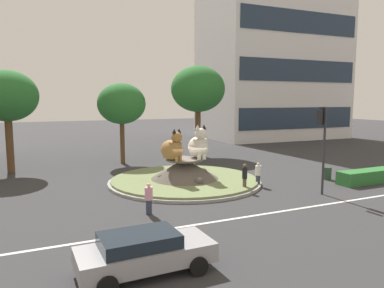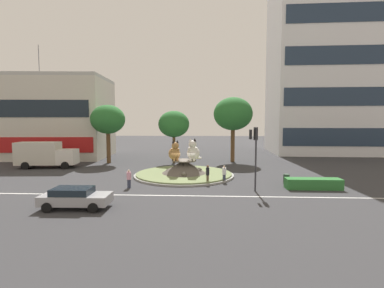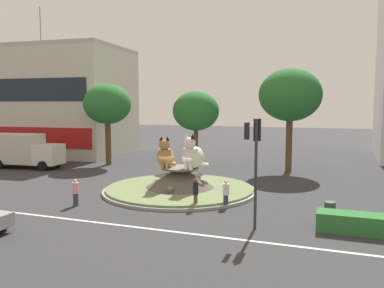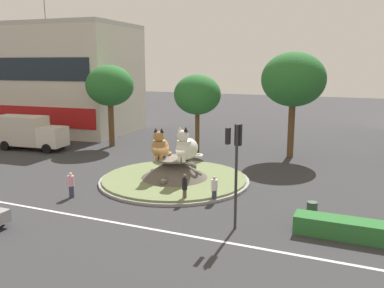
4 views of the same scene
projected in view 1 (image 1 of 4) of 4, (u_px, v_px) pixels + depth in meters
The scene contains 16 objects.
ground_plane at pixel (185, 183), 24.87m from camera, with size 160.00×160.00×0.00m, color #333335.
lane_centreline at pixel (249, 216), 17.64m from camera, with size 112.00×0.20×0.01m, color silver.
roundabout_island at pixel (185, 175), 24.82m from camera, with size 10.46×10.46×1.68m.
cat_statue_tabby at pixel (173, 149), 23.95m from camera, with size 1.70×2.29×2.15m.
cat_statue_white at pixel (199, 146), 24.82m from camera, with size 1.64×2.35×2.35m.
traffic_light_mast at pixel (323, 131), 21.37m from camera, with size 0.71×0.53×5.27m.
office_tower at pixel (273, 30), 53.83m from camera, with size 20.33×13.65×32.07m.
clipped_hedge_strip at pixel (367, 176), 24.75m from camera, with size 4.63×1.20×0.90m, color #2D7033.
broadleaf_tree_behind_island at pixel (7, 97), 27.51m from camera, with size 4.63×4.63×7.97m.
second_tree_near_tower at pixel (198, 89), 36.35m from camera, with size 5.47×5.47×9.12m.
third_tree_left at pixel (122, 104), 31.75m from camera, with size 4.24×4.24×7.16m.
pedestrian_pink_shirt at pixel (149, 198), 17.91m from camera, with size 0.40×0.40×1.59m.
pedestrian_white_shirt at pixel (258, 174), 23.77m from camera, with size 0.38×0.38×1.59m.
pedestrian_black_shirt at pixel (245, 177), 22.38m from camera, with size 0.31×0.31×1.75m.
sedan_on_far_lane at pixel (144, 251), 11.79m from camera, with size 4.50×2.14×1.38m.
litter_bin at pixel (327, 173), 25.79m from camera, with size 0.56×0.56×0.90m.
Camera 1 is at (-9.55, -22.42, 5.68)m, focal length 33.66 mm.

